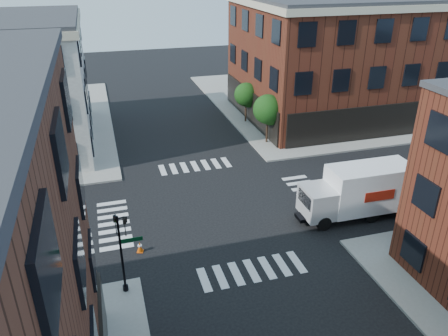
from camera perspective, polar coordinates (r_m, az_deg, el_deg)
name	(u,v)px	position (r m, az deg, el deg)	size (l,w,h in m)	color
ground	(218,208)	(30.22, -0.83, -5.24)	(120.00, 120.00, 0.00)	black
sidewalk_ne	(336,98)	(55.96, 14.46, 8.84)	(30.00, 30.00, 0.15)	gray
building_ne	(362,58)	(50.21, 17.57, 13.59)	(25.00, 16.00, 12.00)	#4E1F13
tree_near	(269,111)	(39.81, 5.84, 7.45)	(2.69, 2.69, 4.49)	black
tree_far	(247,96)	(45.25, 2.99, 9.40)	(2.43, 2.43, 4.07)	black
signal_pole	(122,245)	(22.28, -13.19, -9.77)	(1.29, 1.24, 4.60)	black
box_truck	(360,191)	(29.88, 17.30, -2.89)	(7.78, 2.50, 3.50)	white
traffic_cone	(140,247)	(26.36, -10.93, -10.10)	(0.45, 0.45, 0.66)	#CF4F09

